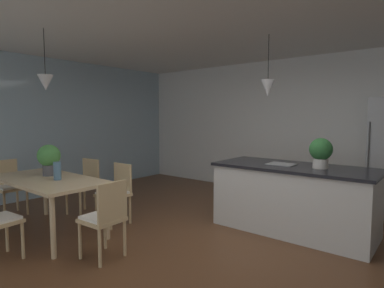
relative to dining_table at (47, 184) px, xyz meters
The scene contains 15 objects.
ground_plane 2.35m from the dining_table, 22.81° to the left, with size 10.00×8.40×0.04m, color brown.
ceiling_slab 3.07m from the dining_table, 22.81° to the left, with size 10.00×8.40×0.12m, color white.
wall_back_kitchen 4.67m from the dining_table, 63.36° to the left, with size 10.00×0.12×2.70m, color white.
window_wall_left_glazing 2.27m from the dining_table, 156.33° to the left, with size 0.06×8.40×2.70m, color #9EB7C6.
dining_table is the anchor object (origin of this frame).
chair_far_right 0.92m from the dining_table, 63.62° to the left, with size 0.40×0.40×0.87m.
chair_far_left 0.92m from the dining_table, 116.63° to the left, with size 0.44×0.44×0.87m.
chair_window_end 1.27m from the dining_table, behind, with size 0.41×0.41×0.87m.
chair_kitchen_end 1.27m from the dining_table, ahead, with size 0.42×0.42×0.87m.
kitchen_island 3.32m from the dining_table, 40.26° to the left, with size 2.09×0.94×0.91m.
pendant_over_table 1.34m from the dining_table, 93.64° to the left, with size 0.20×0.20×0.80m.
pendant_over_island_main 3.28m from the dining_table, 45.25° to the left, with size 0.19×0.19×0.86m.
potted_plant_on_island 3.61m from the dining_table, 36.72° to the left, with size 0.29×0.29×0.39m.
potted_plant_on_table 0.39m from the dining_table, 145.30° to the left, with size 0.31×0.31×0.43m.
vase_on_dining_table 0.28m from the dining_table, ahead, with size 0.09×0.09×0.23m.
Camera 1 is at (2.05, -2.89, 1.56)m, focal length 29.64 mm.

